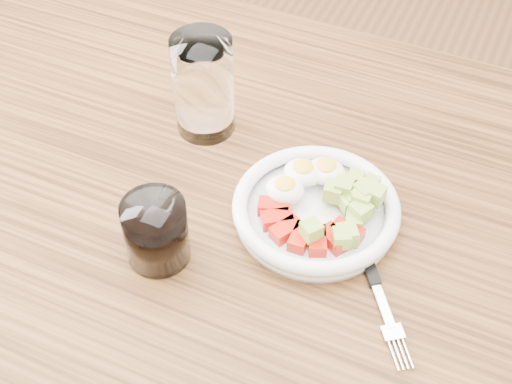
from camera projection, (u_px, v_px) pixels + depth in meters
dining_table at (259, 260)px, 1.02m from camera, size 1.50×0.90×0.77m
bowl at (317, 206)px, 0.93m from camera, size 0.22×0.22×0.06m
fork at (370, 270)px, 0.88m from camera, size 0.14×0.19×0.01m
water_glass at (203, 86)px, 1.01m from camera, size 0.09×0.09×0.15m
coffee_glass at (156, 232)px, 0.87m from camera, size 0.08×0.08×0.09m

